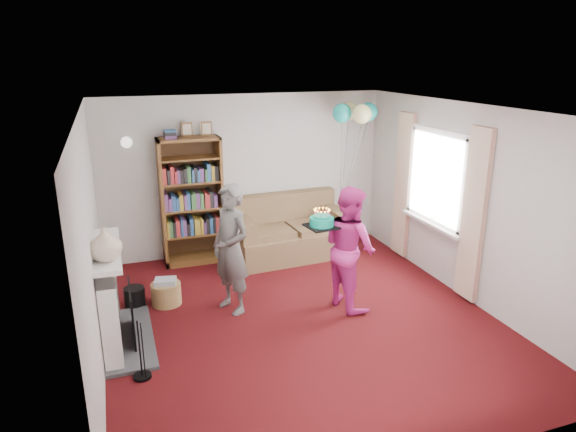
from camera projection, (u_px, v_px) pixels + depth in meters
name	position (u px, v px, depth m)	size (l,w,h in m)	color
ground	(301.00, 319.00, 6.21)	(5.00, 5.00, 0.00)	#380809
wall_back	(245.00, 175.00, 8.09)	(4.50, 0.02, 2.50)	silver
wall_left	(90.00, 244.00, 5.12)	(0.02, 5.00, 2.50)	silver
wall_right	(467.00, 203.00, 6.54)	(0.02, 5.00, 2.50)	silver
ceiling	(303.00, 109.00, 5.45)	(4.50, 5.00, 0.01)	white
fireplace	(115.00, 300.00, 5.57)	(0.55, 1.80, 1.12)	#3F3F42
window_bay	(435.00, 195.00, 7.08)	(0.14, 2.02, 2.20)	white
wall_sconce	(126.00, 142.00, 7.22)	(0.16, 0.23, 0.16)	gold
bookcase	(191.00, 202.00, 7.71)	(0.91, 0.42, 2.13)	#472B14
sofa	(288.00, 233.00, 8.14)	(1.78, 0.94, 0.94)	brown
wicker_basket	(166.00, 293.00, 6.55)	(0.38, 0.38, 0.34)	#A47E4C
person_striped	(231.00, 249.00, 6.21)	(0.59, 0.39, 1.62)	black
person_magenta	(350.00, 247.00, 6.36)	(0.76, 0.59, 1.55)	#D22A8A
birthday_cake	(322.00, 222.00, 6.13)	(0.35, 0.35, 0.22)	black
balloons	(355.00, 113.00, 7.77)	(0.73, 0.73, 1.69)	#3F3F3F
mantel_vase	(105.00, 243.00, 5.01)	(0.33, 0.33, 0.34)	beige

